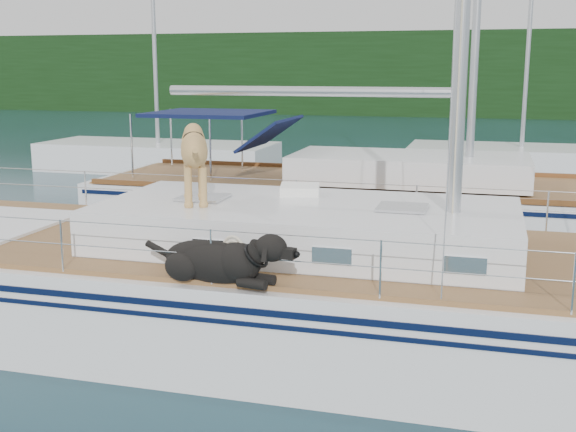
% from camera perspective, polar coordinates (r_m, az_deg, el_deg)
% --- Properties ---
extents(ground, '(120.00, 120.00, 0.00)m').
position_cam_1_polar(ground, '(9.79, -3.18, -9.28)').
color(ground, black).
rests_on(ground, ground).
extents(tree_line, '(90.00, 3.00, 6.00)m').
position_cam_1_polar(tree_line, '(53.73, 12.68, 10.88)').
color(tree_line, black).
rests_on(tree_line, ground).
extents(shore_bank, '(92.00, 1.00, 1.20)m').
position_cam_1_polar(shore_bank, '(55.00, 12.63, 8.39)').
color(shore_bank, '#595147').
rests_on(shore_bank, ground).
extents(main_sailboat, '(12.00, 3.95, 14.01)m').
position_cam_1_polar(main_sailboat, '(9.53, -2.75, -5.53)').
color(main_sailboat, white).
rests_on(main_sailboat, ground).
extents(neighbor_sailboat, '(11.00, 3.50, 13.30)m').
position_cam_1_polar(neighbor_sailboat, '(15.43, 5.43, 0.91)').
color(neighbor_sailboat, white).
rests_on(neighbor_sailboat, ground).
extents(bg_boat_west, '(8.00, 3.00, 11.65)m').
position_cam_1_polar(bg_boat_west, '(25.35, -10.19, 4.59)').
color(bg_boat_west, white).
rests_on(bg_boat_west, ground).
extents(bg_boat_center, '(7.20, 3.00, 11.65)m').
position_cam_1_polar(bg_boat_center, '(24.85, 17.91, 4.08)').
color(bg_boat_center, white).
rests_on(bg_boat_center, ground).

